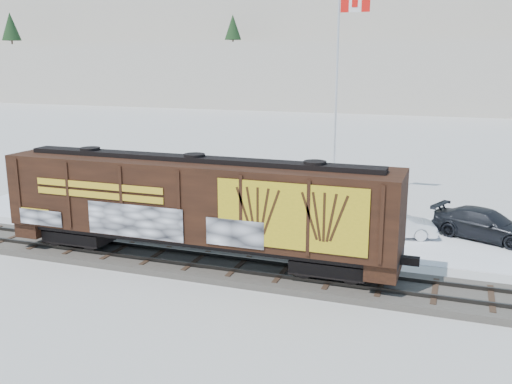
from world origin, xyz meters
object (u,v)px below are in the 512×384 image
at_px(car_white, 396,225).
at_px(car_dark, 485,224).
at_px(flagpole, 337,126).
at_px(hopper_railcar, 196,202).
at_px(car_silver, 155,204).

xyz_separation_m(car_white, car_dark, (4.26, 1.23, 0.09)).
bearing_deg(flagpole, car_dark, -31.96).
height_order(hopper_railcar, car_white, hopper_railcar).
relative_size(hopper_railcar, car_white, 4.31).
xyz_separation_m(car_silver, car_white, (13.31, 1.03, -0.19)).
bearing_deg(hopper_railcar, car_dark, 35.32).
height_order(car_silver, car_dark, car_silver).
relative_size(hopper_railcar, flagpole, 1.35).
relative_size(car_silver, car_dark, 0.96).
distance_m(car_silver, car_dark, 17.72).
distance_m(car_silver, car_white, 13.35).
relative_size(flagpole, car_white, 3.19).
distance_m(flagpole, car_white, 9.15).
distance_m(flagpole, car_silver, 12.33).
height_order(hopper_railcar, car_silver, hopper_railcar).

